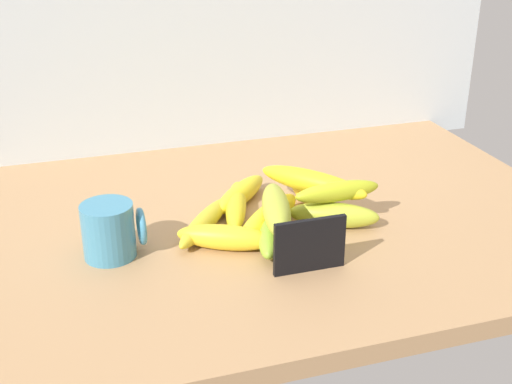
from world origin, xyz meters
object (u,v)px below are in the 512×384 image
object	(u,v)px
banana_3	(225,237)
banana_9	(337,191)
chalkboard_sign	(309,247)
banana_8	(276,209)
coffee_mug	(110,231)
banana_6	(269,218)
banana_1	(273,232)
banana_7	(205,222)
banana_2	(316,199)
banana_10	(313,183)
banana_4	(241,194)
banana_0	(236,206)
banana_5	(334,215)

from	to	relation	value
banana_3	banana_9	distance (cm)	20.72
chalkboard_sign	banana_8	xyz separation A→B (cm)	(-2.14, 8.78, 2.46)
coffee_mug	banana_9	bearing A→B (deg)	-0.48
chalkboard_sign	banana_6	size ratio (longest dim) A/B	0.59
banana_1	banana_7	size ratio (longest dim) A/B	0.87
banana_2	banana_3	size ratio (longest dim) A/B	1.05
banana_7	banana_9	distance (cm)	22.56
chalkboard_sign	banana_6	world-z (taller)	chalkboard_sign
banana_7	banana_10	distance (cm)	20.24
banana_1	banana_2	world-z (taller)	banana_1
banana_2	banana_4	xyz separation A→B (cm)	(-12.09, 5.93, 0.21)
banana_8	coffee_mug	bearing A→B (deg)	170.00
banana_1	banana_8	xyz separation A→B (cm)	(0.36, -0.54, 4.23)
coffee_mug	banana_8	size ratio (longest dim) A/B	0.55
banana_0	banana_6	bearing A→B (deg)	-61.46
banana_3	chalkboard_sign	bearing A→B (deg)	-44.60
banana_3	coffee_mug	bearing A→B (deg)	169.37
chalkboard_sign	banana_7	world-z (taller)	chalkboard_sign
coffee_mug	banana_0	size ratio (longest dim) A/B	0.49
banana_7	banana_0	bearing A→B (deg)	32.07
banana_4	banana_6	size ratio (longest dim) A/B	0.87
banana_5	banana_7	world-z (taller)	banana_5
coffee_mug	banana_3	size ratio (longest dim) A/B	0.62
banana_6	banana_9	size ratio (longest dim) A/B	1.23
chalkboard_sign	banana_3	world-z (taller)	chalkboard_sign
banana_3	banana_9	size ratio (longest dim) A/B	1.02
banana_3	banana_7	xyz separation A→B (cm)	(-1.66, 6.81, -0.40)
banana_3	banana_5	distance (cm)	19.36
banana_5	banana_9	size ratio (longest dim) A/B	1.00
banana_1	banana_5	size ratio (longest dim) A/B	1.06
chalkboard_sign	banana_10	bearing A→B (deg)	66.60
banana_1	banana_6	xyz separation A→B (cm)	(0.99, 4.83, 0.09)
banana_0	banana_10	size ratio (longest dim) A/B	0.95
banana_0	banana_3	distance (cm)	12.01
banana_0	banana_6	xyz separation A→B (cm)	(3.68, -6.78, 0.43)
banana_0	banana_10	world-z (taller)	banana_10
banana_5	banana_9	distance (cm)	4.01
banana_3	banana_8	bearing A→B (deg)	-8.62
coffee_mug	banana_3	xyz separation A→B (cm)	(17.12, -3.22, -2.30)
banana_4	coffee_mug	bearing A→B (deg)	-153.37
banana_5	banana_6	size ratio (longest dim) A/B	0.81
banana_3	banana_9	world-z (taller)	banana_9
banana_8	banana_6	bearing A→B (deg)	83.31
banana_2	banana_6	bearing A→B (deg)	-153.51
banana_2	banana_3	world-z (taller)	banana_3
chalkboard_sign	banana_6	distance (cm)	14.33
banana_5	banana_8	world-z (taller)	banana_8
coffee_mug	banana_5	world-z (taller)	coffee_mug
banana_6	banana_5	bearing A→B (deg)	-11.68
coffee_mug	banana_9	xyz separation A→B (cm)	(37.27, -0.32, 1.59)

